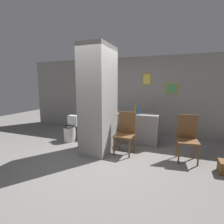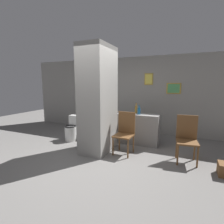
# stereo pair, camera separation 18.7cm
# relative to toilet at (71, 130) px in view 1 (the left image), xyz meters

# --- Properties ---
(ground_plane) EXTENTS (14.00, 14.00, 0.00)m
(ground_plane) POSITION_rel_toilet_xyz_m (1.24, -0.92, -0.32)
(ground_plane) COLOR slate
(wall_back) EXTENTS (8.00, 0.09, 2.60)m
(wall_back) POSITION_rel_toilet_xyz_m (1.24, 1.71, 0.98)
(wall_back) COLOR gray
(wall_back) RESTS_ON ground_plane
(pillar_center) EXTENTS (0.67, 1.02, 2.60)m
(pillar_center) POSITION_rel_toilet_xyz_m (1.14, -0.41, 0.98)
(pillar_center) COLOR gray
(pillar_center) RESTS_ON ground_plane
(counter_shelf) EXTENTS (1.28, 0.44, 0.85)m
(counter_shelf) POSITION_rel_toilet_xyz_m (1.87, 0.49, 0.11)
(counter_shelf) COLOR gray
(counter_shelf) RESTS_ON ground_plane
(toilet) EXTENTS (0.35, 0.51, 0.74)m
(toilet) POSITION_rel_toilet_xyz_m (0.00, 0.00, 0.00)
(toilet) COLOR white
(toilet) RESTS_ON ground_plane
(chair_near_pillar) EXTENTS (0.45, 0.45, 1.01)m
(chair_near_pillar) POSITION_rel_toilet_xyz_m (1.81, -0.31, 0.23)
(chair_near_pillar) COLOR brown
(chair_near_pillar) RESTS_ON ground_plane
(chair_by_doorway) EXTENTS (0.48, 0.48, 1.01)m
(chair_by_doorway) POSITION_rel_toilet_xyz_m (3.21, -0.22, 0.23)
(chair_by_doorway) COLOR brown
(chair_by_doorway) RESTS_ON ground_plane
(bicycle) EXTENTS (1.64, 0.42, 0.67)m
(bicycle) POSITION_rel_toilet_xyz_m (0.68, 0.78, 0.00)
(bicycle) COLOR black
(bicycle) RESTS_ON ground_plane
(bottle_tall) EXTENTS (0.07, 0.07, 0.33)m
(bottle_tall) POSITION_rel_toilet_xyz_m (1.84, 0.57, 0.65)
(bottle_tall) COLOR olive
(bottle_tall) RESTS_ON counter_shelf
(bottle_short) EXTENTS (0.08, 0.08, 0.28)m
(bottle_short) POSITION_rel_toilet_xyz_m (1.95, 0.46, 0.63)
(bottle_short) COLOR #19598C
(bottle_short) RESTS_ON counter_shelf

